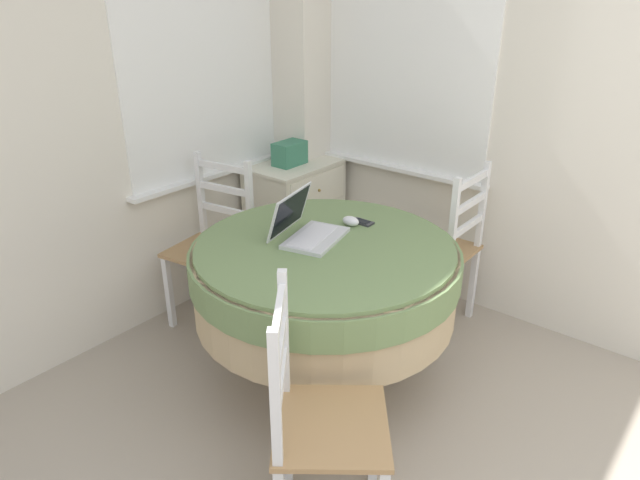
{
  "coord_description": "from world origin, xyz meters",
  "views": [
    {
      "loc": [
        -1.12,
        0.24,
        1.84
      ],
      "look_at": [
        0.85,
        1.84,
        0.67
      ],
      "focal_mm": 32.0,
      "sensor_mm": 36.0,
      "label": 1
    }
  ],
  "objects_px": {
    "storage_box": "(290,153)",
    "dining_chair_camera_near": "(318,424)",
    "dining_chair_near_right_window": "(443,251)",
    "computer_mouse": "(351,221)",
    "corner_cabinet": "(296,217)",
    "cell_phone": "(362,222)",
    "dining_chair_near_back_window": "(214,247)",
    "round_dining_table": "(325,275)",
    "laptop": "(306,229)"
  },
  "relations": [
    {
      "from": "round_dining_table",
      "to": "storage_box",
      "type": "relative_size",
      "value": 5.93
    },
    {
      "from": "laptop",
      "to": "round_dining_table",
      "type": "bearing_deg",
      "value": -91.78
    },
    {
      "from": "round_dining_table",
      "to": "dining_chair_near_right_window",
      "type": "xyz_separation_m",
      "value": [
        0.83,
        -0.19,
        -0.13
      ]
    },
    {
      "from": "computer_mouse",
      "to": "dining_chair_near_back_window",
      "type": "bearing_deg",
      "value": 103.85
    },
    {
      "from": "computer_mouse",
      "to": "storage_box",
      "type": "bearing_deg",
      "value": 58.84
    },
    {
      "from": "laptop",
      "to": "dining_chair_camera_near",
      "type": "distance_m",
      "value": 0.97
    },
    {
      "from": "corner_cabinet",
      "to": "cell_phone",
      "type": "bearing_deg",
      "value": -119.75
    },
    {
      "from": "round_dining_table",
      "to": "storage_box",
      "type": "xyz_separation_m",
      "value": [
        0.77,
        0.9,
        0.25
      ]
    },
    {
      "from": "laptop",
      "to": "corner_cabinet",
      "type": "xyz_separation_m",
      "value": [
        0.82,
        0.8,
        -0.41
      ]
    },
    {
      "from": "dining_chair_near_right_window",
      "to": "storage_box",
      "type": "relative_size",
      "value": 4.6
    },
    {
      "from": "round_dining_table",
      "to": "corner_cabinet",
      "type": "height_order",
      "value": "corner_cabinet"
    },
    {
      "from": "dining_chair_near_right_window",
      "to": "corner_cabinet",
      "type": "xyz_separation_m",
      "value": [
        -0.0,
        1.09,
        -0.08
      ]
    },
    {
      "from": "corner_cabinet",
      "to": "storage_box",
      "type": "xyz_separation_m",
      "value": [
        -0.05,
        -0.0,
        0.45
      ]
    },
    {
      "from": "laptop",
      "to": "dining_chair_camera_near",
      "type": "bearing_deg",
      "value": -137.4
    },
    {
      "from": "computer_mouse",
      "to": "round_dining_table",
      "type": "bearing_deg",
      "value": -170.82
    },
    {
      "from": "dining_chair_near_back_window",
      "to": "dining_chair_near_right_window",
      "type": "distance_m",
      "value": 1.29
    },
    {
      "from": "round_dining_table",
      "to": "dining_chair_near_right_window",
      "type": "distance_m",
      "value": 0.86
    },
    {
      "from": "round_dining_table",
      "to": "laptop",
      "type": "height_order",
      "value": "laptop"
    },
    {
      "from": "dining_chair_near_back_window",
      "to": "corner_cabinet",
      "type": "relative_size",
      "value": 1.26
    },
    {
      "from": "round_dining_table",
      "to": "dining_chair_near_back_window",
      "type": "xyz_separation_m",
      "value": [
        0.05,
        0.84,
        -0.13
      ]
    },
    {
      "from": "dining_chair_near_back_window",
      "to": "corner_cabinet",
      "type": "distance_m",
      "value": 0.77
    },
    {
      "from": "dining_chair_near_right_window",
      "to": "storage_box",
      "type": "height_order",
      "value": "dining_chair_near_right_window"
    },
    {
      "from": "storage_box",
      "to": "corner_cabinet",
      "type": "bearing_deg",
      "value": 2.63
    },
    {
      "from": "laptop",
      "to": "dining_chair_camera_near",
      "type": "height_order",
      "value": "laptop"
    },
    {
      "from": "round_dining_table",
      "to": "dining_chair_near_back_window",
      "type": "bearing_deg",
      "value": 86.3
    },
    {
      "from": "computer_mouse",
      "to": "corner_cabinet",
      "type": "bearing_deg",
      "value": 56.68
    },
    {
      "from": "cell_phone",
      "to": "dining_chair_camera_near",
      "type": "relative_size",
      "value": 0.12
    },
    {
      "from": "storage_box",
      "to": "dining_chair_camera_near",
      "type": "bearing_deg",
      "value": -135.65
    },
    {
      "from": "round_dining_table",
      "to": "laptop",
      "type": "relative_size",
      "value": 3.25
    },
    {
      "from": "cell_phone",
      "to": "storage_box",
      "type": "height_order",
      "value": "storage_box"
    },
    {
      "from": "corner_cabinet",
      "to": "storage_box",
      "type": "distance_m",
      "value": 0.46
    },
    {
      "from": "computer_mouse",
      "to": "corner_cabinet",
      "type": "xyz_separation_m",
      "value": [
        0.57,
        0.87,
        -0.39
      ]
    },
    {
      "from": "corner_cabinet",
      "to": "dining_chair_near_right_window",
      "type": "bearing_deg",
      "value": -89.78
    },
    {
      "from": "computer_mouse",
      "to": "storage_box",
      "type": "distance_m",
      "value": 1.01
    },
    {
      "from": "dining_chair_near_back_window",
      "to": "corner_cabinet",
      "type": "height_order",
      "value": "dining_chair_near_back_window"
    },
    {
      "from": "dining_chair_near_back_window",
      "to": "storage_box",
      "type": "bearing_deg",
      "value": 4.73
    },
    {
      "from": "laptop",
      "to": "storage_box",
      "type": "relative_size",
      "value": 1.83
    },
    {
      "from": "laptop",
      "to": "cell_phone",
      "type": "relative_size",
      "value": 3.4
    },
    {
      "from": "dining_chair_near_right_window",
      "to": "dining_chair_camera_near",
      "type": "xyz_separation_m",
      "value": [
        -1.49,
        -0.32,
        0.0
      ]
    },
    {
      "from": "dining_chair_camera_near",
      "to": "corner_cabinet",
      "type": "bearing_deg",
      "value": 43.48
    },
    {
      "from": "laptop",
      "to": "dining_chair_near_back_window",
      "type": "height_order",
      "value": "laptop"
    },
    {
      "from": "dining_chair_near_right_window",
      "to": "laptop",
      "type": "bearing_deg",
      "value": 160.14
    },
    {
      "from": "dining_chair_near_right_window",
      "to": "corner_cabinet",
      "type": "relative_size",
      "value": 1.26
    },
    {
      "from": "cell_phone",
      "to": "corner_cabinet",
      "type": "bearing_deg",
      "value": 60.25
    },
    {
      "from": "cell_phone",
      "to": "dining_chair_near_back_window",
      "type": "height_order",
      "value": "dining_chair_near_back_window"
    },
    {
      "from": "dining_chair_near_right_window",
      "to": "storage_box",
      "type": "bearing_deg",
      "value": 92.68
    },
    {
      "from": "laptop",
      "to": "storage_box",
      "type": "bearing_deg",
      "value": 45.79
    },
    {
      "from": "storage_box",
      "to": "dining_chair_near_back_window",
      "type": "bearing_deg",
      "value": -175.27
    },
    {
      "from": "dining_chair_camera_near",
      "to": "cell_phone",
      "type": "bearing_deg",
      "value": 28.0
    },
    {
      "from": "dining_chair_near_right_window",
      "to": "round_dining_table",
      "type": "bearing_deg",
      "value": 167.33
    }
  ]
}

